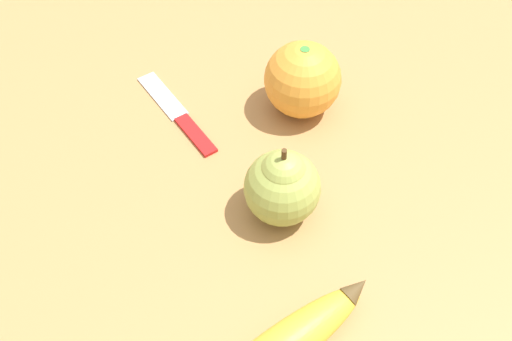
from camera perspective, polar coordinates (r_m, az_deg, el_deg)
name	(u,v)px	position (r m, az deg, el deg)	size (l,w,h in m)	color
ground_plane	(325,206)	(0.61, 6.60, -3.42)	(3.00, 3.00, 0.00)	#A87A47
orange	(303,80)	(0.67, 4.46, 8.63)	(0.09, 0.09, 0.09)	orange
pear	(282,185)	(0.57, 2.53, -1.41)	(0.07, 0.07, 0.09)	#99A84C
paring_knife	(179,114)	(0.69, -7.35, 5.32)	(0.12, 0.13, 0.01)	silver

